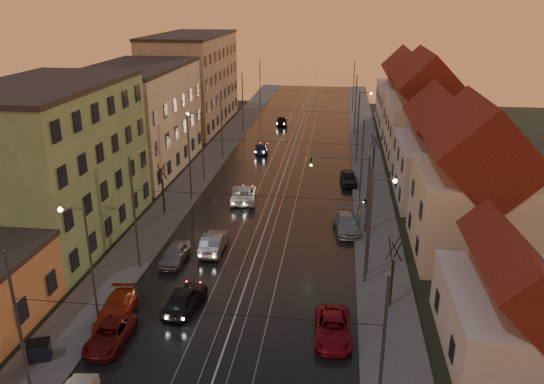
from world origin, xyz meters
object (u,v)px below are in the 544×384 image
at_px(dumpster, 39,351).
at_px(street_lamp_0, 85,252).
at_px(driving_car_4, 282,120).
at_px(parked_left_2, 116,311).
at_px(street_lamp_3, 361,114).
at_px(driving_car_1, 214,242).
at_px(traffic_light_mast, 357,184).
at_px(parked_left_3, 175,254).
at_px(parked_left_1, 110,335).
at_px(parked_right_1, 347,223).
at_px(driving_car_3, 262,148).
at_px(driving_car_0, 184,298).
at_px(street_lamp_1, 375,217).
at_px(parked_right_0, 333,328).
at_px(parked_right_2, 349,178).
at_px(street_lamp_2, 200,139).
at_px(driving_car_2, 244,194).

bearing_deg(dumpster, street_lamp_0, 53.35).
height_order(driving_car_4, dumpster, driving_car_4).
bearing_deg(parked_left_2, street_lamp_3, 62.43).
relative_size(street_lamp_0, driving_car_1, 1.68).
bearing_deg(driving_car_4, parked_left_2, 79.72).
relative_size(traffic_light_mast, parked_left_3, 1.75).
bearing_deg(parked_left_1, parked_right_1, 52.45).
relative_size(driving_car_3, dumpster, 3.64).
bearing_deg(dumpster, driving_car_0, 22.14).
relative_size(street_lamp_1, driving_car_3, 1.83).
relative_size(driving_car_1, parked_left_1, 1.07).
height_order(driving_car_1, parked_right_0, driving_car_1).
relative_size(street_lamp_3, parked_right_2, 1.84).
distance_m(street_lamp_0, parked_left_2, 4.45).
xyz_separation_m(street_lamp_2, driving_car_4, (6.07, 29.22, -4.14)).
distance_m(driving_car_4, parked_left_3, 48.91).
height_order(driving_car_0, parked_right_0, driving_car_0).
bearing_deg(parked_left_3, driving_car_0, -65.76).
xyz_separation_m(parked_left_1, parked_right_0, (13.38, 2.33, 0.05)).
distance_m(street_lamp_0, driving_car_4, 57.69).
xyz_separation_m(street_lamp_2, parked_left_1, (2.15, -30.31, -4.27)).
bearing_deg(street_lamp_2, parked_right_1, -35.65).
xyz_separation_m(traffic_light_mast, parked_left_2, (-15.59, -15.90, -3.90)).
height_order(driving_car_0, parked_left_3, driving_car_0).
relative_size(driving_car_3, driving_car_4, 1.00).
bearing_deg(parked_left_1, driving_car_1, 75.64).
bearing_deg(driving_car_3, driving_car_0, 83.42).
height_order(street_lamp_3, parked_left_1, street_lamp_3).
bearing_deg(parked_right_0, driving_car_2, 110.47).
bearing_deg(driving_car_3, parked_left_1, 78.82).
bearing_deg(parked_right_2, parked_right_0, -97.16).
distance_m(driving_car_1, parked_left_3, 3.50).
xyz_separation_m(traffic_light_mast, parked_right_0, (-1.56, -15.98, -3.93)).
xyz_separation_m(street_lamp_2, parked_left_3, (2.90, -19.59, -4.18)).
xyz_separation_m(street_lamp_2, parked_left_2, (1.50, -27.90, -4.18)).
xyz_separation_m(driving_car_0, driving_car_2, (0.36, 20.36, -0.04)).
relative_size(street_lamp_2, dumpster, 6.67).
height_order(traffic_light_mast, driving_car_2, traffic_light_mast).
height_order(driving_car_3, parked_left_3, parked_left_3).
relative_size(street_lamp_3, parked_left_2, 1.65).
xyz_separation_m(driving_car_1, parked_right_1, (10.91, 5.47, -0.05)).
distance_m(parked_left_1, parked_right_0, 13.58).
bearing_deg(parked_right_0, dumpster, -167.95).
xyz_separation_m(parked_left_1, parked_left_3, (0.75, 10.72, 0.08)).
distance_m(street_lamp_1, street_lamp_2, 27.05).
bearing_deg(driving_car_4, dumpster, 77.58).
distance_m(street_lamp_1, parked_right_0, 9.41).
bearing_deg(dumpster, parked_left_2, 37.58).
distance_m(driving_car_2, driving_car_3, 18.10).
bearing_deg(driving_car_4, driving_car_2, 84.04).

